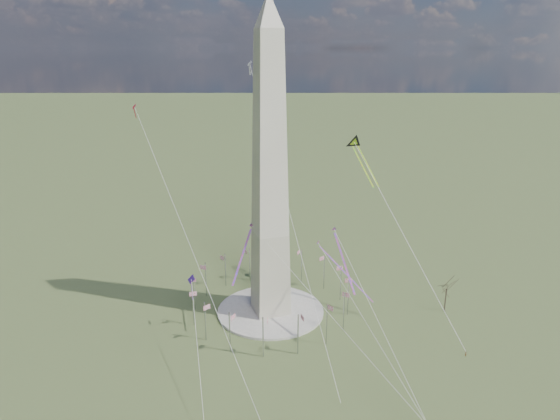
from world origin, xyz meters
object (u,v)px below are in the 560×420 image
object	(u,v)px
washington_monument	(270,175)
kite_delta_black	(356,145)
person_east	(466,354)
tree_near	(447,287)

from	to	relation	value
washington_monument	kite_delta_black	xyz separation A→B (m)	(36.15, 13.01, 4.79)
washington_monument	person_east	bearing A→B (deg)	-43.11
tree_near	person_east	size ratio (longest dim) A/B	7.86
washington_monument	person_east	xyz separation A→B (m)	(45.84, -42.92, -47.16)
tree_near	person_east	world-z (taller)	tree_near
washington_monument	tree_near	distance (m)	71.03
washington_monument	person_east	distance (m)	78.53
person_east	kite_delta_black	bearing A→B (deg)	-96.71
washington_monument	tree_near	size ratio (longest dim) A/B	7.99
person_east	kite_delta_black	world-z (taller)	kite_delta_black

